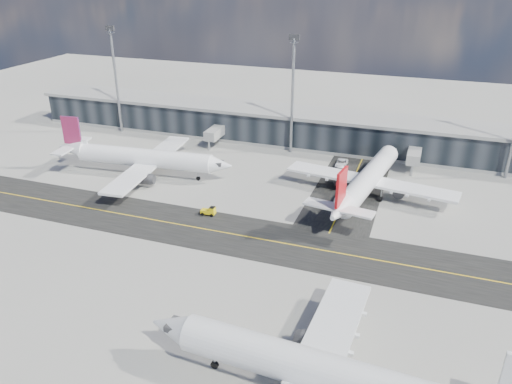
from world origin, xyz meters
TOP-DOWN VIEW (x-y plane):
  - ground at (0.00, 0.00)m, footprint 300.00×300.00m
  - taxiway_lanes at (3.91, 10.74)m, footprint 180.00×63.00m
  - terminal_concourse at (0.04, 54.93)m, footprint 152.00×19.80m
  - floodlight_masts at (0.00, 48.00)m, footprint 102.50×0.70m
  - airliner_af at (-27.43, 22.45)m, footprint 41.90×35.77m
  - airliner_redtail at (22.05, 27.21)m, footprint 35.66×41.65m
  - airliner_near at (25.61, -27.36)m, footprint 43.93×37.44m
  - baggage_tug at (-5.08, 9.29)m, footprint 2.84×1.52m
  - service_van at (14.00, 42.61)m, footprint 2.57×5.47m

SIDE VIEW (x-z plane):
  - ground at x=0.00m, z-range 0.00..0.00m
  - taxiway_lanes at x=3.91m, z-range -0.01..0.03m
  - service_van at x=14.00m, z-range 0.00..1.51m
  - baggage_tug at x=-5.08m, z-range 0.00..1.76m
  - airliner_redtail at x=22.05m, z-range -2.10..10.25m
  - terminal_concourse at x=0.04m, z-range -0.31..8.49m
  - airliner_af at x=-27.43m, z-range -2.10..10.30m
  - airliner_near at x=25.61m, z-range -2.21..10.81m
  - floodlight_masts at x=0.00m, z-range 1.16..30.06m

